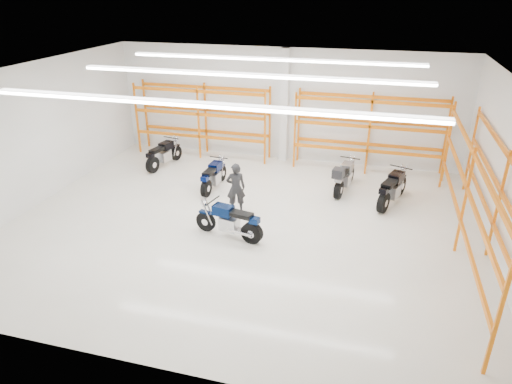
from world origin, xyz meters
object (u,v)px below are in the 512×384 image
(motorcycle_back_b, at_px, (213,177))
(structural_column, at_px, (284,106))
(standing_man, at_px, (236,188))
(motorcycle_back_c, at_px, (344,177))
(motorcycle_main, at_px, (231,222))
(motorcycle_back_d, at_px, (392,190))
(motorcycle_back_a, at_px, (163,155))

(motorcycle_back_b, xyz_separation_m, structural_column, (1.75, 3.66, 1.77))
(standing_man, bearing_deg, motorcycle_back_c, -162.44)
(structural_column, bearing_deg, motorcycle_back_c, -44.65)
(motorcycle_main, height_order, standing_man, standing_man)
(motorcycle_back_d, relative_size, standing_man, 1.35)
(motorcycle_main, distance_m, motorcycle_back_c, 4.92)
(motorcycle_back_b, xyz_separation_m, motorcycle_back_d, (6.11, 0.40, 0.06))
(motorcycle_back_a, bearing_deg, motorcycle_back_b, -29.96)
(motorcycle_main, height_order, motorcycle_back_c, motorcycle_back_c)
(motorcycle_back_c, distance_m, standing_man, 3.99)
(structural_column, bearing_deg, standing_man, -94.99)
(motorcycle_back_b, distance_m, motorcycle_back_d, 6.12)
(motorcycle_main, distance_m, motorcycle_back_a, 6.36)
(motorcycle_back_a, xyz_separation_m, standing_man, (3.99, -2.99, 0.33))
(motorcycle_back_a, xyz_separation_m, motorcycle_back_d, (8.79, -1.15, 0.03))
(motorcycle_back_b, distance_m, structural_column, 4.43)
(motorcycle_main, xyz_separation_m, motorcycle_back_d, (4.43, 3.47, 0.03))
(motorcycle_back_d, distance_m, structural_column, 5.71)
(motorcycle_back_b, relative_size, motorcycle_back_c, 0.92)
(motorcycle_back_d, xyz_separation_m, structural_column, (-4.36, 3.26, 1.72))
(motorcycle_back_b, bearing_deg, motorcycle_back_c, 12.16)
(motorcycle_back_b, bearing_deg, motorcycle_main, -61.35)
(standing_man, xyz_separation_m, structural_column, (0.45, 5.10, 1.42))
(standing_man, bearing_deg, motorcycle_back_d, -178.65)
(standing_man, bearing_deg, structural_column, -114.58)
(motorcycle_main, xyz_separation_m, standing_man, (-0.37, 1.64, 0.33))
(motorcycle_main, bearing_deg, motorcycle_back_b, 118.65)
(motorcycle_back_a, relative_size, motorcycle_back_b, 1.03)
(motorcycle_back_a, height_order, motorcycle_back_c, motorcycle_back_c)
(motorcycle_back_a, bearing_deg, structural_column, 25.47)
(motorcycle_back_b, bearing_deg, structural_column, 64.40)
(motorcycle_back_b, height_order, motorcycle_back_c, motorcycle_back_c)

